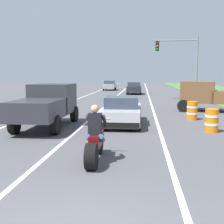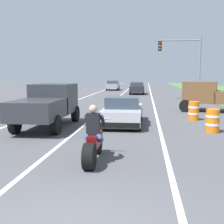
# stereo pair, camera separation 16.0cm
# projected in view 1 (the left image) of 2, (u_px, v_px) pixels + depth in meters

# --- Properties ---
(lane_stripe_left_solid) EXTENTS (0.14, 120.00, 0.01)m
(lane_stripe_left_solid) POSITION_uv_depth(u_px,v_px,m) (65.00, 104.00, 24.35)
(lane_stripe_left_solid) COLOR white
(lane_stripe_left_solid) RESTS_ON ground
(lane_stripe_right_solid) EXTENTS (0.14, 120.00, 0.01)m
(lane_stripe_right_solid) POSITION_uv_depth(u_px,v_px,m) (151.00, 104.00, 23.62)
(lane_stripe_right_solid) COLOR white
(lane_stripe_right_solid) RESTS_ON ground
(lane_stripe_centre_dashed) EXTENTS (0.14, 120.00, 0.01)m
(lane_stripe_centre_dashed) POSITION_uv_depth(u_px,v_px,m) (108.00, 104.00, 23.99)
(lane_stripe_centre_dashed) COLOR white
(lane_stripe_centre_dashed) RESTS_ON ground
(motorcycle_with_rider) EXTENTS (0.70, 2.21, 1.62)m
(motorcycle_with_rider) POSITION_uv_depth(u_px,v_px,m) (95.00, 142.00, 7.96)
(motorcycle_with_rider) COLOR black
(motorcycle_with_rider) RESTS_ON ground
(sports_car_silver) EXTENTS (1.84, 4.30, 1.37)m
(sports_car_silver) POSITION_uv_depth(u_px,v_px,m) (122.00, 112.00, 14.16)
(sports_car_silver) COLOR #B7B7BC
(sports_car_silver) RESTS_ON ground
(pickup_truck_left_lane_dark_grey) EXTENTS (2.02, 4.80, 1.98)m
(pickup_truck_left_lane_dark_grey) POSITION_uv_depth(u_px,v_px,m) (47.00, 104.00, 13.32)
(pickup_truck_left_lane_dark_grey) COLOR #2D3035
(pickup_truck_left_lane_dark_grey) RESTS_ON ground
(pickup_truck_right_shoulder_brown) EXTENTS (5.14, 3.14, 1.98)m
(pickup_truck_right_shoulder_brown) POSITION_uv_depth(u_px,v_px,m) (212.00, 95.00, 19.03)
(pickup_truck_right_shoulder_brown) COLOR brown
(pickup_truck_right_shoulder_brown) RESTS_ON ground
(traffic_light_mast_near) EXTENTS (4.20, 0.34, 6.00)m
(traffic_light_mast_near) POSITION_uv_depth(u_px,v_px,m) (183.00, 58.00, 27.15)
(traffic_light_mast_near) COLOR gray
(traffic_light_mast_near) RESTS_ON ground
(construction_barrel_nearest) EXTENTS (0.58, 0.58, 1.00)m
(construction_barrel_nearest) POSITION_uv_depth(u_px,v_px,m) (212.00, 120.00, 12.22)
(construction_barrel_nearest) COLOR orange
(construction_barrel_nearest) RESTS_ON ground
(construction_barrel_mid) EXTENTS (0.58, 0.58, 1.00)m
(construction_barrel_mid) POSITION_uv_depth(u_px,v_px,m) (192.00, 111.00, 15.58)
(construction_barrel_mid) COLOR orange
(construction_barrel_mid) RESTS_ON ground
(construction_barrel_far) EXTENTS (0.58, 0.58, 1.00)m
(construction_barrel_far) POSITION_uv_depth(u_px,v_px,m) (184.00, 101.00, 21.45)
(construction_barrel_far) COLOR orange
(construction_barrel_far) RESTS_ON ground
(distant_car_far_ahead) EXTENTS (1.80, 4.00, 1.50)m
(distant_car_far_ahead) POSITION_uv_depth(u_px,v_px,m) (134.00, 88.00, 36.10)
(distant_car_far_ahead) COLOR #262628
(distant_car_far_ahead) RESTS_ON ground
(distant_car_further_ahead) EXTENTS (1.80, 4.00, 1.50)m
(distant_car_further_ahead) POSITION_uv_depth(u_px,v_px,m) (110.00, 85.00, 45.04)
(distant_car_further_ahead) COLOR #99999E
(distant_car_further_ahead) RESTS_ON ground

